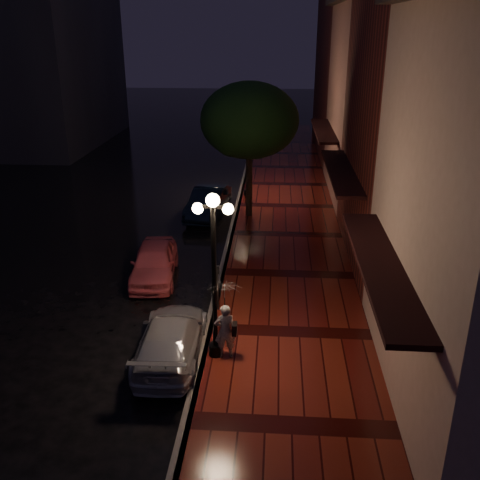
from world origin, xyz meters
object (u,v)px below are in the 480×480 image
at_px(street_tree, 250,123).
at_px(woman_with_umbrella, 225,309).
at_px(streetlamp_near, 214,268).
at_px(parking_meter, 217,283).
at_px(silver_car, 171,339).
at_px(pink_car, 154,262).
at_px(streetlamp_far, 247,147).
at_px(navy_car, 208,202).

xyz_separation_m(street_tree, woman_with_umbrella, (-0.01, -11.03, -2.73)).
bearing_deg(streetlamp_near, parking_meter, 94.87).
bearing_deg(woman_with_umbrella, parking_meter, -93.66).
bearing_deg(streetlamp_near, silver_car, 179.42).
relative_size(silver_car, parking_meter, 2.74).
relative_size(woman_with_umbrella, parking_meter, 1.45).
bearing_deg(pink_car, streetlamp_near, -66.59).
distance_m(streetlamp_near, streetlamp_far, 14.00).
distance_m(pink_car, parking_meter, 3.33).
bearing_deg(navy_car, streetlamp_near, -75.26).
distance_m(street_tree, pink_car, 7.87).
xyz_separation_m(navy_car, silver_car, (0.44, -11.16, -0.08)).
relative_size(street_tree, silver_car, 1.49).
relative_size(navy_car, woman_with_umbrella, 1.90).
bearing_deg(woman_with_umbrella, streetlamp_far, -103.35).
xyz_separation_m(street_tree, silver_car, (-1.41, -10.98, -3.68)).
height_order(silver_car, parking_meter, parking_meter).
xyz_separation_m(streetlamp_far, pink_car, (-2.60, -9.38, -1.99)).
xyz_separation_m(streetlamp_near, navy_car, (-1.59, 11.18, -1.96)).
height_order(streetlamp_near, pink_car, streetlamp_near).
height_order(navy_car, silver_car, navy_car).
height_order(woman_with_umbrella, parking_meter, woman_with_umbrella).
height_order(silver_car, woman_with_umbrella, woman_with_umbrella).
xyz_separation_m(streetlamp_far, silver_car, (-1.15, -13.99, -2.04)).
bearing_deg(silver_car, parking_meter, -113.60).
height_order(streetlamp_near, woman_with_umbrella, streetlamp_near).
bearing_deg(woman_with_umbrella, streetlamp_near, -23.55).
bearing_deg(navy_car, pink_car, -92.14).
bearing_deg(streetlamp_near, navy_car, 98.11).
bearing_deg(navy_car, parking_meter, -74.40).
relative_size(streetlamp_far, pink_car, 1.21).
height_order(streetlamp_far, navy_car, streetlamp_far).
distance_m(navy_car, woman_with_umbrella, 11.40).
height_order(street_tree, woman_with_umbrella, street_tree).
bearing_deg(street_tree, parking_meter, -93.04).
bearing_deg(pink_car, parking_meter, -49.37).
relative_size(pink_car, navy_car, 0.91).
bearing_deg(pink_car, woman_with_umbrella, -64.49).
relative_size(streetlamp_near, pink_car, 1.21).
xyz_separation_m(streetlamp_far, street_tree, (0.26, -3.01, 1.64)).
distance_m(streetlamp_near, navy_car, 11.46).
xyz_separation_m(street_tree, pink_car, (-2.86, -6.37, -3.64)).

